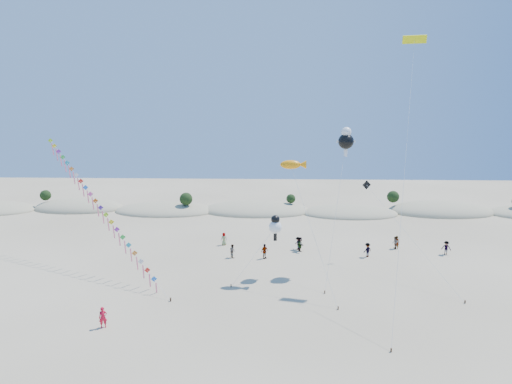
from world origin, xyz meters
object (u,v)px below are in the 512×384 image
(fish_kite, at_px, (293,165))
(flyer_foreground, at_px, (103,317))
(kite_train, at_px, (96,203))
(parafoil_kite, at_px, (414,45))

(fish_kite, bearing_deg, flyer_foreground, -142.87)
(kite_train, bearing_deg, parafoil_kite, -0.91)
(kite_train, xyz_separation_m, parafoil_kite, (33.55, -0.54, 16.52))
(fish_kite, height_order, flyer_foreground, fish_kite)
(parafoil_kite, relative_size, flyer_foreground, 14.07)
(kite_train, relative_size, fish_kite, 1.53)
(fish_kite, distance_m, flyer_foreground, 22.87)
(kite_train, distance_m, fish_kite, 22.23)
(flyer_foreground, bearing_deg, fish_kite, 15.86)
(fish_kite, distance_m, parafoil_kite, 16.89)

